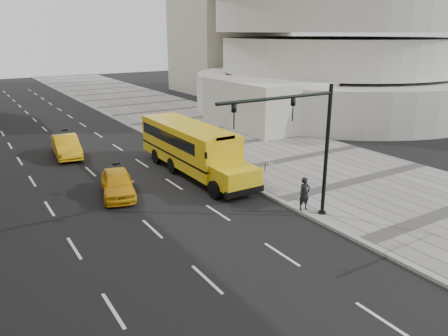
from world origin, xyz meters
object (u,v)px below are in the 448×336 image
school_bus (190,145)px  taxi_far (66,146)px  traffic_signal (305,138)px  taxi_near (118,184)px  pedestrian (304,194)px

school_bus → taxi_far: (-5.91, 7.76, -1.00)m
school_bus → taxi_far: bearing=127.3°
traffic_signal → taxi_near: bearing=127.5°
taxi_far → traffic_signal: (6.60, -17.45, 3.33)m
school_bus → taxi_near: school_bus is taller
school_bus → pedestrian: size_ratio=6.85×
taxi_far → pedestrian: bearing=-60.3°
taxi_far → traffic_signal: traffic_signal is taller
taxi_near → traffic_signal: 10.58m
school_bus → pedestrian: school_bus is taller
pedestrian → school_bus: bearing=106.5°
school_bus → traffic_signal: size_ratio=1.81×
taxi_near → pedestrian: 10.03m
school_bus → taxi_far: school_bus is taller
taxi_near → traffic_signal: (6.10, -7.95, 3.38)m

